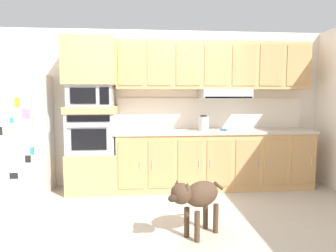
{
  "coord_description": "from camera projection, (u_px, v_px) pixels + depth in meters",
  "views": [
    {
      "loc": [
        -0.24,
        -3.79,
        1.47
      ],
      "look_at": [
        0.11,
        0.19,
        1.05
      ],
      "focal_mm": 31.67,
      "sensor_mm": 36.0,
      "label": 1
    }
  ],
  "objects": [
    {
      "name": "backsplash_panel",
      "position": [
        211.0,
        113.0,
        4.92
      ],
      "size": [
        3.08,
        0.02,
        0.5
      ],
      "primitive_type": "cube",
      "color": "white",
      "rests_on": "countertop_slab"
    },
    {
      "name": "oven_base_cabinet",
      "position": [
        93.0,
        171.0,
        4.56
      ],
      "size": [
        0.74,
        0.62,
        0.6
      ],
      "primitive_type": "cube",
      "color": "tan",
      "rests_on": "ground"
    },
    {
      "name": "microwave",
      "position": [
        91.0,
        96.0,
        4.43
      ],
      "size": [
        0.64,
        0.54,
        0.32
      ],
      "color": "#A8AAAF",
      "rests_on": "appliance_mid_shelf"
    },
    {
      "name": "back_kitchen_wall",
      "position": [
        156.0,
        108.0,
        4.9
      ],
      "size": [
        6.2,
        0.12,
        2.5
      ],
      "primitive_type": "cube",
      "color": "silver",
      "rests_on": "ground"
    },
    {
      "name": "appliance_upper_cabinet",
      "position": [
        90.0,
        62.0,
        4.38
      ],
      "size": [
        0.74,
        0.62,
        0.68
      ],
      "primitive_type": "cube",
      "color": "tan",
      "rests_on": "microwave"
    },
    {
      "name": "upper_cabinet_with_hood",
      "position": [
        214.0,
        68.0,
        4.68
      ],
      "size": [
        3.04,
        0.48,
        0.88
      ],
      "color": "tan",
      "rests_on": "backsplash_panel"
    },
    {
      "name": "refrigerator",
      "position": [
        20.0,
        135.0,
        4.34
      ],
      "size": [
        0.76,
        0.73,
        1.76
      ],
      "color": "white",
      "rests_on": "ground"
    },
    {
      "name": "appliance_mid_shelf",
      "position": [
        92.0,
        110.0,
        4.46
      ],
      "size": [
        0.74,
        0.62,
        0.1
      ],
      "primitive_type": "cube",
      "color": "tan",
      "rests_on": "built_in_oven"
    },
    {
      "name": "dog",
      "position": [
        197.0,
        196.0,
        3.04
      ],
      "size": [
        0.69,
        0.55,
        0.64
      ],
      "rotation": [
        0.0,
        0.0,
        -2.49
      ],
      "color": "#473323",
      "rests_on": "ground"
    },
    {
      "name": "electric_kettle",
      "position": [
        204.0,
        123.0,
        4.58
      ],
      "size": [
        0.17,
        0.17,
        0.24
      ],
      "color": "#A8AAAF",
      "rests_on": "countertop_slab"
    },
    {
      "name": "lower_cabinet_run",
      "position": [
        214.0,
        160.0,
        4.7
      ],
      "size": [
        3.04,
        0.63,
        0.88
      ],
      "color": "tan",
      "rests_on": "ground"
    },
    {
      "name": "built_in_oven",
      "position": [
        92.0,
        133.0,
        4.49
      ],
      "size": [
        0.7,
        0.62,
        0.6
      ],
      "color": "#A8AAAF",
      "rests_on": "oven_base_cabinet"
    },
    {
      "name": "countertop_slab",
      "position": [
        215.0,
        131.0,
        4.66
      ],
      "size": [
        3.08,
        0.64,
        0.04
      ],
      "primitive_type": "cube",
      "color": "#BCB2A3",
      "rests_on": "lower_cabinet_run"
    },
    {
      "name": "screwdriver",
      "position": [
        224.0,
        130.0,
        4.6
      ],
      "size": [
        0.17,
        0.17,
        0.03
      ],
      "color": "blue",
      "rests_on": "countertop_slab"
    },
    {
      "name": "ground_plane",
      "position": [
        161.0,
        206.0,
        3.93
      ],
      "size": [
        9.6,
        9.6,
        0.0
      ],
      "primitive_type": "plane",
      "color": "#B2A899"
    }
  ]
}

